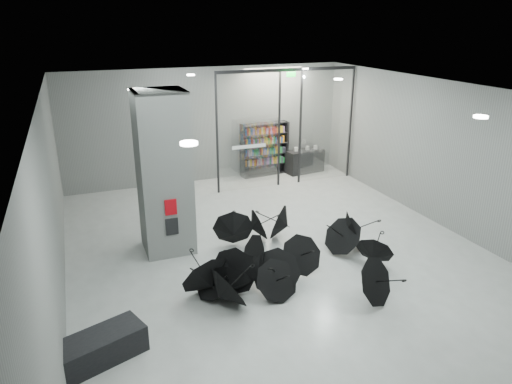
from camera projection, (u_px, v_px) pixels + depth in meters
name	position (u px, v px, depth m)	size (l,w,h in m)	color
room	(294.00, 150.00, 10.30)	(14.00, 14.02, 4.01)	gray
column	(164.00, 173.00, 11.48)	(1.20, 1.20, 4.00)	slate
fire_cabinet	(171.00, 207.00, 11.16)	(0.28, 0.04, 0.38)	#A50A07
info_panel	(172.00, 227.00, 11.34)	(0.30, 0.03, 0.42)	black
exit_sign	(291.00, 74.00, 15.42)	(0.30, 0.06, 0.15)	#0CE533
glass_partition	(287.00, 123.00, 16.15)	(5.06, 0.08, 4.00)	silver
bench	(99.00, 348.00, 8.09)	(1.53, 0.66, 0.49)	black
bookshelf	(265.00, 149.00, 17.55)	(1.79, 0.36, 1.97)	black
shop_counter	(305.00, 161.00, 18.04)	(1.44, 0.58, 0.87)	black
umbrella_cluster	(278.00, 263.00, 10.77)	(5.31, 4.71, 1.29)	black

